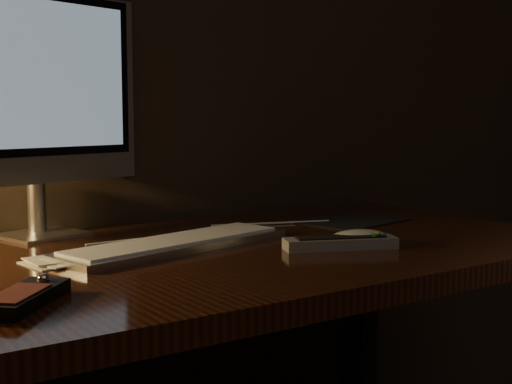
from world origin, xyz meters
TOP-DOWN VIEW (x-y plane):
  - desk at (0.00, 1.93)m, footprint 1.60×0.75m
  - monitor at (-0.16, 2.18)m, footprint 0.47×0.18m
  - keyboard at (0.01, 1.91)m, footprint 0.51×0.24m
  - mousepad at (0.51, 1.98)m, footprint 0.28×0.24m
  - mouse at (0.31, 1.73)m, footprint 0.13×0.10m
  - media_remote at (-0.35, 1.66)m, footprint 0.16×0.16m
  - tv_remote at (0.26, 1.72)m, footprint 0.22×0.13m
  - papers at (-0.20, 1.90)m, footprint 0.15×0.11m
  - cable at (0.17, 2.02)m, footprint 0.57×0.12m

SIDE VIEW (x-z plane):
  - desk at x=0.00m, z-range 0.25..1.00m
  - mousepad at x=0.51m, z-range 0.75..0.75m
  - cable at x=0.17m, z-range 0.75..0.76m
  - papers at x=-0.20m, z-range 0.75..0.76m
  - keyboard at x=0.01m, z-range 0.75..0.77m
  - mouse at x=0.31m, z-range 0.75..0.77m
  - media_remote at x=-0.35m, z-range 0.75..0.78m
  - tv_remote at x=0.26m, z-range 0.75..0.78m
  - monitor at x=-0.16m, z-range 0.80..1.30m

